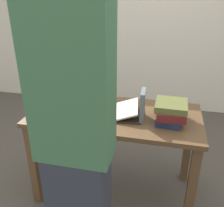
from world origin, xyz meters
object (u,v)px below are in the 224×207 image
Objects in this scene: open_book at (110,111)px; book_stack_tall at (171,112)px; book_standing_upright at (143,105)px; coffee_mug at (84,103)px; reading_lamp at (62,58)px; pencil at (93,126)px; person_reader at (76,148)px.

open_book is 1.90× the size of book_stack_tall.
coffee_mug is (-0.47, 0.08, -0.06)m from book_standing_upright.
reading_lamp is 0.38m from coffee_mug.
reading_lamp is 0.60m from pencil.
book_standing_upright is at bearing 30.41° from pencil.
book_standing_upright is 0.71m from person_reader.
open_book is 0.23m from pencil.
pencil is 0.51m from person_reader.
book_standing_upright reaches higher than open_book.
open_book is at bearing -11.06° from coffee_mug.
book_standing_upright is at bearing -110.55° from person_reader.
reading_lamp is at bearing -63.29° from person_reader.
coffee_mug is at bearing -19.36° from reading_lamp.
book_stack_tall is 0.81m from person_reader.
reading_lamp is 0.93m from person_reader.
coffee_mug is 0.31m from pencil.
reading_lamp reaches higher than pencil.
open_book is 5.03× the size of coffee_mug.
book_standing_upright is 0.12× the size of person_reader.
book_stack_tall is 1.22× the size of book_standing_upright.
coffee_mug is (-0.22, 0.04, 0.02)m from open_book.
pencil is (-0.51, -0.19, -0.08)m from book_stack_tall.
open_book is 0.71m from person_reader.
book_stack_tall is 0.56× the size of reading_lamp.
book_stack_tall is at bearing -123.69° from person_reader.
person_reader is at bearing -82.52° from pencil.
book_stack_tall is at bearing -11.02° from open_book.
book_stack_tall is at bearing -2.00° from book_standing_upright.
book_standing_upright is 0.48m from coffee_mug.
person_reader is at bearing -97.30° from open_book.
open_book is 0.28× the size of person_reader.
book_standing_upright is 0.72m from reading_lamp.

